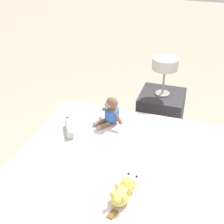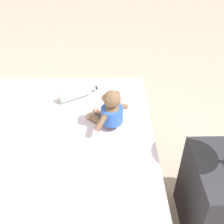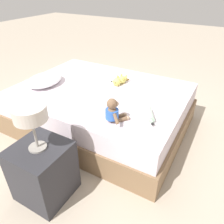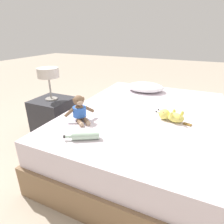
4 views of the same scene
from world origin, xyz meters
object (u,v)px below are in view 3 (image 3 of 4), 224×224
(bedside_lamp, at_px, (30,115))
(glass_bottle, at_px, (150,115))
(bed, at_px, (101,108))
(plush_yellow_creature, at_px, (120,80))
(pillow, at_px, (45,80))
(nightstand, at_px, (44,171))
(plush_monkey, at_px, (113,112))

(bedside_lamp, bearing_deg, glass_bottle, -35.25)
(bed, height_order, bedside_lamp, bedside_lamp)
(glass_bottle, height_order, bedside_lamp, bedside_lamp)
(plush_yellow_creature, bearing_deg, bedside_lamp, -179.64)
(pillow, height_order, nightstand, pillow)
(bed, xyz_separation_m, glass_bottle, (-0.29, -0.74, 0.29))
(plush_yellow_creature, distance_m, glass_bottle, 0.81)
(nightstand, bearing_deg, plush_monkey, -27.45)
(bed, xyz_separation_m, nightstand, (-1.13, -0.14, 0.01))
(plush_monkey, height_order, glass_bottle, plush_monkey)
(glass_bottle, distance_m, bedside_lamp, 1.07)
(plush_monkey, distance_m, nightstand, 0.78)
(pillow, relative_size, bedside_lamp, 1.41)
(bed, distance_m, bedside_lamp, 1.27)
(pillow, bearing_deg, plush_monkey, -104.61)
(pillow, xyz_separation_m, plush_yellow_creature, (0.46, -0.81, -0.01))
(glass_bottle, relative_size, bedside_lamp, 0.68)
(bedside_lamp, bearing_deg, plush_yellow_creature, 0.36)
(bed, distance_m, plush_yellow_creature, 0.42)
(plush_yellow_creature, relative_size, nightstand, 0.64)
(plush_monkey, relative_size, glass_bottle, 1.01)
(pillow, xyz_separation_m, plush_monkey, (-0.30, -1.14, 0.04))
(plush_yellow_creature, distance_m, bedside_lamp, 1.41)
(plush_yellow_creature, xyz_separation_m, nightstand, (-1.38, -0.01, -0.30))
(pillow, height_order, bedside_lamp, bedside_lamp)
(plush_monkey, bearing_deg, glass_bottle, -50.80)
(bed, relative_size, bedside_lamp, 5.46)
(plush_monkey, height_order, nightstand, plush_monkey)
(bed, height_order, plush_yellow_creature, plush_yellow_creature)
(pillow, xyz_separation_m, bedside_lamp, (-0.92, -0.82, 0.25))
(bed, xyz_separation_m, plush_yellow_creature, (0.25, -0.13, 0.31))
(plush_yellow_creature, bearing_deg, glass_bottle, -131.52)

